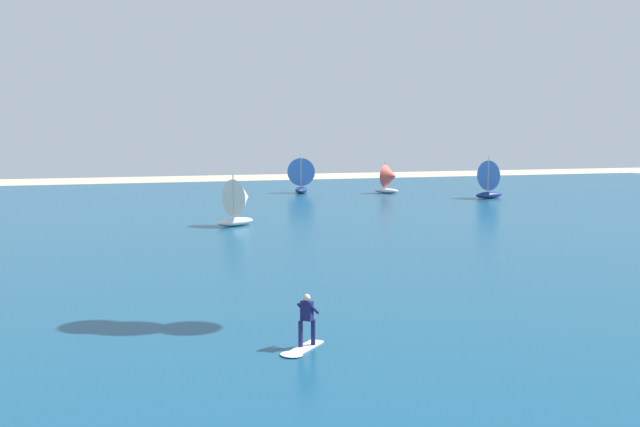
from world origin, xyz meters
TOP-DOWN VIEW (x-y plane):
  - ocean at (0.00, 49.08)m, footprint 160.00×90.00m
  - kitesurfer at (-1.68, 16.81)m, footprint 1.80×1.76m
  - sailboat_heeled_over at (23.89, 68.24)m, footprint 3.04×3.20m
  - sailboat_far_left at (2.52, 46.38)m, footprint 3.36×2.99m
  - sailboat_anchored_offshore at (31.60, 59.68)m, footprint 3.86×3.40m
  - sailboat_outermost at (14.98, 72.26)m, footprint 3.49×3.90m

SIDE VIEW (x-z plane):
  - ocean at x=0.00m, z-range 0.00..0.10m
  - kitesurfer at x=-1.68m, z-range -0.13..1.54m
  - sailboat_heeled_over at x=23.89m, z-range -0.05..3.51m
  - sailboat_far_left at x=2.52m, z-range -0.06..3.69m
  - sailboat_anchored_offshore at x=31.60m, z-range -0.08..4.26m
  - sailboat_outermost at x=14.98m, z-range -0.08..4.29m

